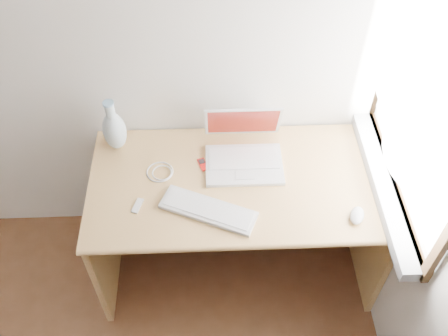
{
  "coord_description": "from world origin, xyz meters",
  "views": [
    {
      "loc": [
        0.9,
        -0.12,
        2.58
      ],
      "look_at": [
        0.95,
        1.35,
        0.88
      ],
      "focal_mm": 40.0,
      "sensor_mm": 36.0,
      "label": 1
    }
  ],
  "objects_px": {
    "laptop": "(244,151)",
    "vase": "(114,130)",
    "external_keyboard": "(208,210)",
    "desk": "(238,194)"
  },
  "relations": [
    {
      "from": "external_keyboard",
      "to": "vase",
      "type": "relative_size",
      "value": 1.55
    },
    {
      "from": "vase",
      "to": "desk",
      "type": "bearing_deg",
      "value": -15.05
    },
    {
      "from": "desk",
      "to": "laptop",
      "type": "height_order",
      "value": "laptop"
    },
    {
      "from": "laptop",
      "to": "vase",
      "type": "distance_m",
      "value": 0.64
    },
    {
      "from": "laptop",
      "to": "external_keyboard",
      "type": "height_order",
      "value": "laptop"
    },
    {
      "from": "desk",
      "to": "external_keyboard",
      "type": "xyz_separation_m",
      "value": [
        -0.15,
        -0.26,
        0.23
      ]
    },
    {
      "from": "laptop",
      "to": "vase",
      "type": "xyz_separation_m",
      "value": [
        -0.63,
        0.11,
        0.06
      ]
    },
    {
      "from": "external_keyboard",
      "to": "vase",
      "type": "height_order",
      "value": "vase"
    },
    {
      "from": "desk",
      "to": "vase",
      "type": "xyz_separation_m",
      "value": [
        -0.6,
        0.16,
        0.34
      ]
    },
    {
      "from": "vase",
      "to": "laptop",
      "type": "bearing_deg",
      "value": -9.77
    }
  ]
}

